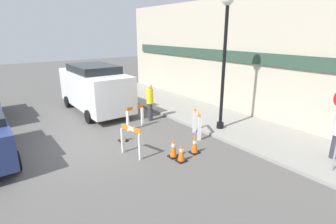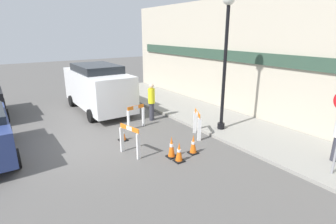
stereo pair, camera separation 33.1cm
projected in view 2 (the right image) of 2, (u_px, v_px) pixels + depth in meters
name	position (u px, v px, depth m)	size (l,w,h in m)	color
ground_plane	(80.00, 147.00, 9.32)	(60.00, 60.00, 0.00)	#565451
sidewalk_slab	(206.00, 116.00, 12.56)	(18.00, 3.09, 0.11)	gray
storefront_facade	(234.00, 57.00, 12.63)	(18.00, 0.22, 5.50)	#BCB29E
streetlamp_post	(226.00, 46.00, 9.77)	(0.44, 0.44, 5.14)	black
barricade_0	(130.00, 139.00, 8.53)	(0.89, 0.35, 1.02)	white
barricade_1	(197.00, 123.00, 10.07)	(0.82, 0.53, 1.03)	white
barricade_2	(136.00, 116.00, 11.00)	(0.24, 0.83, 0.98)	white
traffic_cone_0	(179.00, 152.00, 8.17)	(0.30, 0.30, 0.65)	black
traffic_cone_1	(193.00, 144.00, 8.72)	(0.30, 0.30, 0.67)	black
traffic_cone_2	(123.00, 134.00, 9.78)	(0.30, 0.30, 0.53)	black
traffic_cone_3	(172.00, 147.00, 8.45)	(0.30, 0.30, 0.73)	black
person_worker	(152.00, 100.00, 11.84)	(0.41, 0.41, 1.71)	#33333D
work_van	(98.00, 86.00, 13.27)	(5.16, 2.15, 2.36)	white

